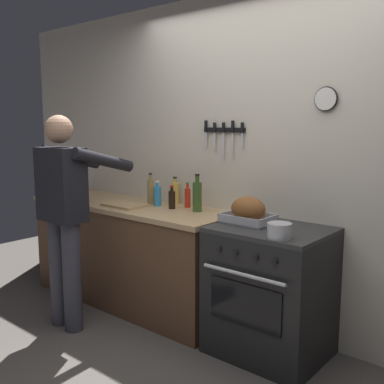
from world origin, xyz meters
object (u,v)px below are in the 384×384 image
saucepan (280,231)px  cutting_board (125,205)px  stove (270,291)px  bottle_vinegar (151,191)px  bottle_cooking_oil (175,193)px  bottle_soy_sauce (172,199)px  bottle_olive_oil (197,196)px  roasting_pan (248,211)px  person_cook (65,208)px  bottle_hot_sauce (188,197)px  bottle_dish_soap (158,196)px

saucepan → cutting_board: saucepan is taller
saucepan → cutting_board: (-1.54, 0.11, -0.04)m
stove → cutting_board: cutting_board is taller
bottle_vinegar → bottle_cooking_oil: bottle_vinegar is taller
bottle_soy_sauce → bottle_olive_oil: bottle_olive_oil is taller
bottle_olive_oil → cutting_board: bearing=-160.5°
stove → roasting_pan: roasting_pan is taller
person_cook → bottle_vinegar: person_cook is taller
bottle_hot_sauce → bottle_dish_soap: bottle_dish_soap is taller
roasting_pan → bottle_soy_sauce: 0.78m
cutting_board → bottle_dish_soap: 0.29m
bottle_olive_oil → stove: bearing=-8.3°
person_cook → bottle_dish_soap: (0.27, 0.74, 0.04)m
bottle_soy_sauce → bottle_cooking_oil: bearing=125.2°
cutting_board → saucepan: bearing=-4.0°
person_cook → bottle_olive_oil: size_ratio=5.51×
stove → bottle_dish_soap: bottle_dish_soap is taller
roasting_pan → bottle_vinegar: 1.07m
bottle_olive_oil → bottle_cooking_oil: bearing=160.3°
bottle_soy_sauce → bottle_cooking_oil: (-0.12, 0.17, 0.02)m
bottle_olive_oil → bottle_hot_sauce: 0.19m
bottle_hot_sauce → bottle_olive_oil: bearing=-25.6°
cutting_board → bottle_olive_oil: bottle_olive_oil is taller
bottle_soy_sauce → person_cook: bearing=-122.3°
saucepan → bottle_dish_soap: 1.37m
roasting_pan → saucepan: 0.45m
saucepan → bottle_hot_sauce: bearing=159.6°
roasting_pan → bottle_soy_sauce: bottle_soy_sauce is taller
bottle_soy_sauce → bottle_dish_soap: 0.18m
saucepan → roasting_pan: bearing=148.8°
bottle_soy_sauce → cutting_board: bearing=-155.2°
roasting_pan → bottle_vinegar: (-1.07, 0.10, 0.03)m
stove → bottle_dish_soap: bearing=175.9°
stove → cutting_board: size_ratio=2.50×
person_cook → cutting_board: (0.07, 0.54, -0.04)m
roasting_pan → cutting_board: 1.17m
bottle_olive_oil → bottle_cooking_oil: 0.38m
person_cook → saucepan: person_cook is taller
bottle_dish_soap → cutting_board: bearing=-136.3°
cutting_board → bottle_cooking_oil: bearing=52.7°
bottle_olive_oil → bottle_vinegar: size_ratio=1.11×
saucepan → cutting_board: 1.54m
stove → saucepan: bearing=-50.3°
bottle_olive_oil → bottle_soy_sauce: bearing=-169.8°
cutting_board → bottle_soy_sauce: bearing=24.8°
bottle_hot_sauce → bottle_vinegar: (-0.35, -0.08, 0.03)m
roasting_pan → bottle_hot_sauce: 0.74m
cutting_board → bottle_hot_sauce: bottle_hot_sauce is taller
stove → bottle_olive_oil: 0.95m
person_cook → bottle_hot_sauce: size_ratio=7.86×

